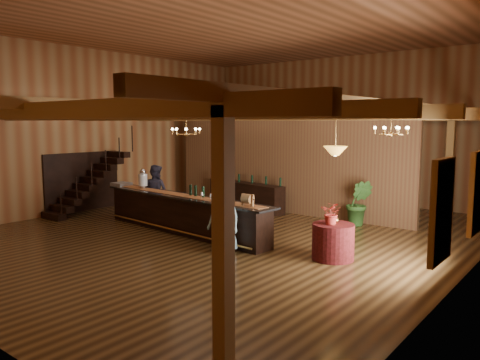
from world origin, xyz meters
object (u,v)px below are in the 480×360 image
Objects in this scene: tasting_bar at (183,214)px; staff_second at (156,192)px; bartender at (221,204)px; pendant_lamp at (335,151)px; raffle_drum at (248,199)px; guest at (224,217)px; floor_plant at (359,203)px; chandelier_right at (391,130)px; backbar_shelf at (245,196)px; round_table at (333,242)px; chandelier_left at (186,131)px; beverage_dispenser at (143,179)px.

staff_second is (-1.84, 0.66, 0.34)m from tasting_bar.
bartender is at bearing 177.28° from staff_second.
pendant_lamp is at bearing 7.98° from tasting_bar.
staff_second is (-4.27, 0.92, -0.35)m from raffle_drum.
floor_plant is (1.26, 4.59, -0.15)m from guest.
floor_plant is (1.00, 4.04, -0.53)m from raffle_drum.
chandelier_right is at bearing -52.37° from floor_plant.
backbar_shelf reaches higher than round_table.
raffle_drum is 3.28m from chandelier_left.
beverage_dispenser is 0.75× the size of chandelier_left.
raffle_drum is at bearing -166.14° from round_table.
floor_plant is (-0.99, 3.54, -1.73)m from pendant_lamp.
beverage_dispenser is 0.64m from staff_second.
pendant_lamp is (4.42, 0.24, 1.88)m from tasting_bar.
backbar_shelf is at bearing 145.28° from round_table.
guest is at bearing -15.65° from tasting_bar.
floor_plant is (-1.68, 2.18, -2.16)m from chandelier_right.
chandelier_right is at bearing -11.22° from backbar_shelf.
chandelier_left is 0.46× the size of staff_second.
guest is at bearing -47.76° from backbar_shelf.
raffle_drum is 5.29m from backbar_shelf.
round_table is 3.76m from bartender.
beverage_dispenser reaches higher than backbar_shelf.
staff_second is (0.06, 0.45, -0.46)m from beverage_dispenser.
staff_second is 4.27m from guest.
beverage_dispenser is at bearing -96.81° from backbar_shelf.
beverage_dispenser is 0.67× the size of pendant_lamp.
bartender is (0.71, 0.77, 0.23)m from tasting_bar.
guest reaches higher than beverage_dispenser.
chandelier_right reaches higher than tasting_bar.
chandelier_right is 1.59m from pendant_lamp.
bartender is (-4.40, -0.82, -2.08)m from chandelier_right.
round_table is at bearing 170.84° from staff_second.
staff_second reaches higher than tasting_bar.
raffle_drum is (2.42, -0.26, 0.68)m from tasting_bar.
round_table is at bearing 0.19° from beverage_dispenser.
guest is 4.77m from floor_plant.
raffle_drum is 3.65m from chandelier_right.
guest is at bearing -140.71° from chandelier_right.
guest is (-2.94, -2.41, -2.00)m from chandelier_right.
backbar_shelf is 3.59× the size of round_table.
backbar_shelf is (1.08, 3.65, -0.85)m from beverage_dispenser.
floor_plant is at bearing 67.02° from guest.
beverage_dispenser reaches higher than bartender.
pendant_lamp is 4.09m from bartender.
round_table is at bearing -25.00° from backbar_shelf.
tasting_bar is at bearing 36.98° from bartender.
guest is (1.45, -1.59, 0.08)m from bartender.
floor_plant is at bearing 40.72° from chandelier_left.
bartender is (-3.71, 0.54, 0.35)m from round_table.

